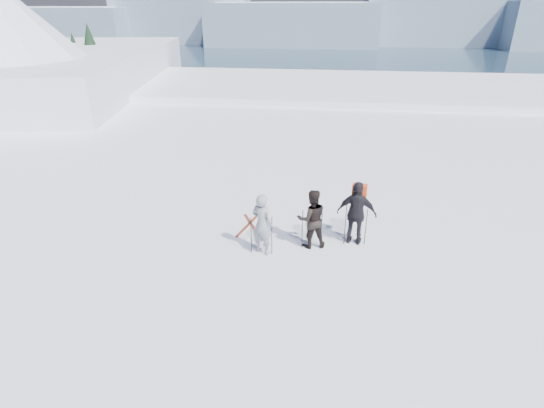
{
  "coord_description": "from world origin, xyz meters",
  "views": [
    {
      "loc": [
        -0.06,
        -7.92,
        6.61
      ],
      "look_at": [
        -1.55,
        3.0,
        1.41
      ],
      "focal_mm": 28.0,
      "sensor_mm": 36.0,
      "label": 1
    }
  ],
  "objects": [
    {
      "name": "lake_basin",
      "position": [
        0.0,
        30.0,
        -6.5
      ],
      "size": [
        820.0,
        820.0,
        71.62
      ],
      "color": "white",
      "rests_on": "ground"
    },
    {
      "name": "ski_poles",
      "position": [
        -0.39,
        3.04,
        0.61
      ],
      "size": [
        3.34,
        0.96,
        1.32
      ],
      "color": "black",
      "rests_on": "ground"
    },
    {
      "name": "far_mountain_range",
      "position": [
        29.6,
        454.78,
        -7.19
      ],
      "size": [
        770.0,
        110.0,
        53.0
      ],
      "color": "slate",
      "rests_on": "ground"
    },
    {
      "name": "near_ridge",
      "position": [
        -26.56,
        29.34,
        -3.48
      ],
      "size": [
        31.37,
        35.68,
        25.62
      ],
      "color": "white",
      "rests_on": "ground"
    },
    {
      "name": "skier_grey",
      "position": [
        -1.78,
        2.64,
        0.93
      ],
      "size": [
        0.8,
        0.69,
        1.86
      ],
      "primitive_type": "imported",
      "rotation": [
        0.0,
        0.0,
        2.7
      ],
      "color": "gray",
      "rests_on": "ground"
    },
    {
      "name": "backpack",
      "position": [
        0.95,
        3.8,
        2.29
      ],
      "size": [
        0.46,
        0.31,
        0.59
      ],
      "primitive_type": "cube",
      "rotation": [
        0.0,
        0.0,
        2.98
      ],
      "color": "#E74515",
      "rests_on": "skier_pack"
    },
    {
      "name": "skier_pack",
      "position": [
        0.91,
        3.55,
        1.0
      ],
      "size": [
        1.23,
        0.67,
        1.99
      ],
      "primitive_type": "imported",
      "rotation": [
        0.0,
        0.0,
        2.98
      ],
      "color": "black",
      "rests_on": "ground"
    },
    {
      "name": "skis_loose",
      "position": [
        -2.44,
        4.2,
        0.01
      ],
      "size": [
        0.85,
        1.67,
        0.03
      ],
      "color": "black",
      "rests_on": "ground"
    },
    {
      "name": "skier_dark",
      "position": [
        -0.4,
        3.2,
        0.91
      ],
      "size": [
        1.04,
        0.9,
        1.82
      ],
      "primitive_type": "imported",
      "rotation": [
        0.0,
        0.0,
        3.41
      ],
      "color": "black",
      "rests_on": "ground"
    }
  ]
}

